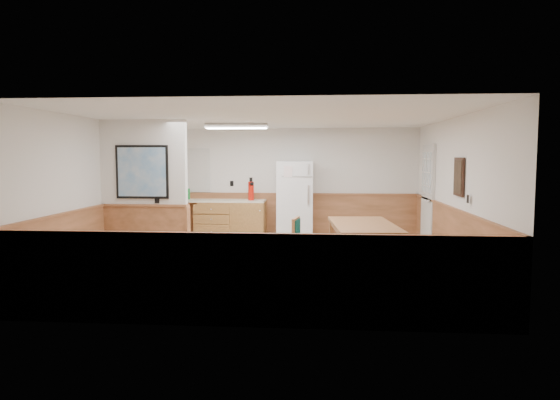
# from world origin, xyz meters

# --- Properties ---
(ground) EXTENTS (6.00, 6.00, 0.00)m
(ground) POSITION_xyz_m (0.00, 0.00, 0.00)
(ground) COLOR tan
(ground) RESTS_ON ground
(ceiling) EXTENTS (6.00, 6.00, 0.02)m
(ceiling) POSITION_xyz_m (0.00, 0.00, 2.50)
(ceiling) COLOR white
(ceiling) RESTS_ON back_wall
(back_wall) EXTENTS (6.00, 0.02, 2.50)m
(back_wall) POSITION_xyz_m (0.00, 3.00, 1.25)
(back_wall) COLOR white
(back_wall) RESTS_ON ground
(right_wall) EXTENTS (0.02, 6.00, 2.50)m
(right_wall) POSITION_xyz_m (3.00, 0.00, 1.25)
(right_wall) COLOR white
(right_wall) RESTS_ON ground
(left_wall) EXTENTS (0.02, 6.00, 2.50)m
(left_wall) POSITION_xyz_m (-3.00, 0.00, 1.25)
(left_wall) COLOR white
(left_wall) RESTS_ON ground
(wainscot_back) EXTENTS (6.00, 0.04, 1.00)m
(wainscot_back) POSITION_xyz_m (0.00, 2.98, 0.50)
(wainscot_back) COLOR #BD754B
(wainscot_back) RESTS_ON ground
(wainscot_right) EXTENTS (0.04, 6.00, 1.00)m
(wainscot_right) POSITION_xyz_m (2.98, 0.00, 0.50)
(wainscot_right) COLOR #BD754B
(wainscot_right) RESTS_ON ground
(wainscot_left) EXTENTS (0.04, 6.00, 1.00)m
(wainscot_left) POSITION_xyz_m (-2.98, 0.00, 0.50)
(wainscot_left) COLOR #BD754B
(wainscot_left) RESTS_ON ground
(partition_wall) EXTENTS (1.50, 0.20, 2.50)m
(partition_wall) POSITION_xyz_m (-2.25, 0.19, 1.23)
(partition_wall) COLOR white
(partition_wall) RESTS_ON ground
(kitchen_counter) EXTENTS (2.20, 0.61, 1.00)m
(kitchen_counter) POSITION_xyz_m (-1.21, 2.68, 0.46)
(kitchen_counter) COLOR #A4763A
(kitchen_counter) RESTS_ON ground
(exterior_door) EXTENTS (0.07, 1.02, 2.15)m
(exterior_door) POSITION_xyz_m (2.96, 1.90, 1.05)
(exterior_door) COLOR silver
(exterior_door) RESTS_ON ground
(kitchen_window) EXTENTS (0.80, 0.04, 1.00)m
(kitchen_window) POSITION_xyz_m (-2.10, 2.98, 1.55)
(kitchen_window) COLOR silver
(kitchen_window) RESTS_ON back_wall
(wall_painting) EXTENTS (0.04, 0.50, 0.60)m
(wall_painting) POSITION_xyz_m (2.97, -0.30, 1.55)
(wall_painting) COLOR #321D14
(wall_painting) RESTS_ON right_wall
(fluorescent_fixture) EXTENTS (1.20, 0.30, 0.09)m
(fluorescent_fixture) POSITION_xyz_m (-0.80, 1.30, 2.45)
(fluorescent_fixture) COLOR silver
(fluorescent_fixture) RESTS_ON ceiling
(refrigerator) EXTENTS (0.80, 0.73, 1.76)m
(refrigerator) POSITION_xyz_m (0.26, 2.63, 0.88)
(refrigerator) COLOR white
(refrigerator) RESTS_ON ground
(dining_table) EXTENTS (1.15, 2.07, 0.75)m
(dining_table) POSITION_xyz_m (1.54, 0.05, 0.66)
(dining_table) COLOR #9F653A
(dining_table) RESTS_ON ground
(dining_bench) EXTENTS (0.59, 1.75, 0.45)m
(dining_bench) POSITION_xyz_m (2.80, -0.01, 0.35)
(dining_bench) COLOR #9F653A
(dining_bench) RESTS_ON ground
(dining_chair) EXTENTS (0.70, 0.52, 0.85)m
(dining_chair) POSITION_xyz_m (0.52, -0.06, 0.49)
(dining_chair) COLOR #9F653A
(dining_chair) RESTS_ON ground
(fire_extinguisher) EXTENTS (0.17, 0.17, 0.50)m
(fire_extinguisher) POSITION_xyz_m (-0.71, 2.63, 1.12)
(fire_extinguisher) COLOR red
(fire_extinguisher) RESTS_ON kitchen_counter
(soap_bottle) EXTENTS (0.10, 0.10, 0.25)m
(soap_bottle) POSITION_xyz_m (-2.15, 2.73, 1.02)
(soap_bottle) COLOR #167C2D
(soap_bottle) RESTS_ON kitchen_counter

